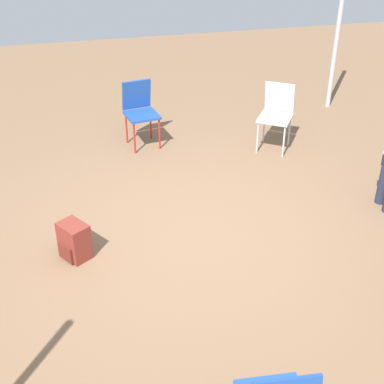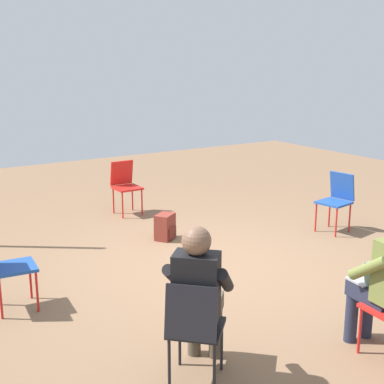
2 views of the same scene
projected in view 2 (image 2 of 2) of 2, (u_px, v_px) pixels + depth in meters
name	position (u px, v px, depth m)	size (l,w,h in m)	color
ground_plane	(212.00, 266.00, 6.42)	(15.22, 15.22, 0.00)	brown
chair_south	(337.00, 198.00, 7.66)	(0.46, 0.50, 0.85)	#1E4799
chair_northwest	(194.00, 325.00, 3.96)	(0.58, 0.58, 0.85)	black
chair_north	(6.00, 263.00, 5.18)	(0.44, 0.47, 0.85)	#1E4799
chair_east	(125.00, 183.00, 8.56)	(0.44, 0.40, 0.85)	red
person_in_black	(199.00, 291.00, 4.07)	(0.63, 0.63, 1.24)	#4C4233
backpack_near_laptop_user	(165.00, 228.00, 7.37)	(0.32, 0.34, 0.36)	maroon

